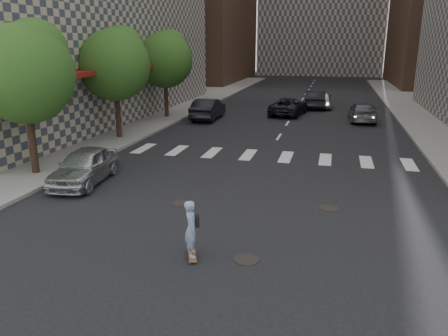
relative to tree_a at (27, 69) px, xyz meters
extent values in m
plane|color=black|center=(9.45, -3.14, -4.65)|extent=(160.00, 160.00, 0.00)
cube|color=gray|center=(-5.05, 16.86, -4.57)|extent=(13.00, 80.00, 0.15)
cube|color=black|center=(-1.75, 6.86, -2.65)|extent=(0.30, 14.00, 4.00)
cube|color=maroon|center=(-0.95, 6.86, -0.55)|extent=(1.60, 14.00, 0.25)
cylinder|color=#382619|center=(-0.05, -0.14, -3.10)|extent=(0.32, 0.32, 2.80)
sphere|color=#2D511B|center=(-0.05, -0.14, -0.20)|extent=(4.20, 4.20, 4.20)
sphere|color=#2D511B|center=(0.15, 0.46, 0.70)|extent=(2.80, 2.80, 2.80)
cylinder|color=#382619|center=(-0.05, 7.86, -3.10)|extent=(0.32, 0.32, 2.80)
sphere|color=#2D511B|center=(-0.05, 7.86, -0.20)|extent=(4.20, 4.20, 4.20)
sphere|color=#2D511B|center=(0.15, 8.46, 0.70)|extent=(2.80, 2.80, 2.80)
cylinder|color=#382619|center=(-0.05, 15.86, -3.10)|extent=(0.32, 0.32, 2.80)
sphere|color=#2D511B|center=(-0.05, 15.86, -0.20)|extent=(4.20, 4.20, 4.20)
sphere|color=#2D511B|center=(0.15, 16.46, 0.70)|extent=(2.80, 2.80, 2.80)
cylinder|color=black|center=(10.65, -5.64, -4.64)|extent=(0.70, 0.70, 0.02)
cylinder|color=black|center=(7.45, -1.94, -4.64)|extent=(0.70, 0.70, 0.02)
cylinder|color=black|center=(12.75, -1.14, -4.64)|extent=(0.70, 0.70, 0.02)
cube|color=brown|center=(9.17, -5.89, -4.57)|extent=(0.50, 0.86, 0.02)
cylinder|color=#37B35E|center=(9.21, -6.20, -4.62)|extent=(0.05, 0.06, 0.06)
cylinder|color=#37B35E|center=(9.35, -6.14, -4.62)|extent=(0.05, 0.06, 0.06)
cylinder|color=#37B35E|center=(8.99, -5.64, -4.62)|extent=(0.05, 0.06, 0.06)
cylinder|color=#37B35E|center=(9.13, -5.58, -4.62)|extent=(0.05, 0.06, 0.06)
imported|color=#8EA9CF|center=(9.17, -5.89, -3.76)|extent=(0.57, 0.68, 1.59)
cube|color=black|center=(9.31, -5.78, -3.57)|extent=(0.18, 0.28, 0.30)
imported|color=#AEB2B5|center=(2.68, -0.56, -3.91)|extent=(2.22, 4.51, 1.48)
imported|color=black|center=(3.28, 16.09, -3.84)|extent=(1.80, 4.91, 1.61)
imported|color=#53545A|center=(14.84, 18.17, -3.94)|extent=(2.06, 4.87, 1.40)
imported|color=black|center=(9.10, 19.74, -3.94)|extent=(3.00, 5.35, 1.41)
imported|color=#B8BAC0|center=(11.55, 24.70, -3.85)|extent=(2.07, 4.74, 1.59)
imported|color=black|center=(11.02, 24.43, -3.83)|extent=(1.91, 4.99, 1.62)
camera|label=1|loc=(12.68, -16.24, 1.06)|focal=35.00mm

